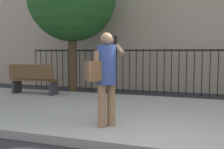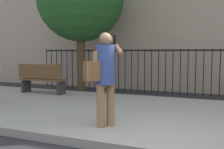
{
  "view_description": "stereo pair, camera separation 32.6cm",
  "coord_description": "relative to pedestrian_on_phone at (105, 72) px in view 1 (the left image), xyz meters",
  "views": [
    {
      "loc": [
        0.74,
        -3.65,
        1.5
      ],
      "look_at": [
        -0.93,
        1.11,
        1.07
      ],
      "focal_mm": 42.89,
      "sensor_mm": 36.0,
      "label": 1
    },
    {
      "loc": [
        1.04,
        -3.53,
        1.5
      ],
      "look_at": [
        -0.93,
        1.11,
        1.07
      ],
      "focal_mm": 42.89,
      "sensor_mm": 36.0,
      "label": 2
    }
  ],
  "objects": [
    {
      "name": "sidewalk",
      "position": [
        0.94,
        1.41,
        -1.06
      ],
      "size": [
        28.0,
        4.4,
        0.15
      ],
      "primitive_type": "cube",
      "color": "#9E9B93",
      "rests_on": "ground"
    },
    {
      "name": "pedestrian_on_phone",
      "position": [
        0.0,
        0.0,
        0.0
      ],
      "size": [
        0.65,
        0.71,
        1.69
      ],
      "color": "#936B4C",
      "rests_on": "sidewalk"
    },
    {
      "name": "iron_fence",
      "position": [
        0.94,
        5.11,
        -0.11
      ],
      "size": [
        12.03,
        0.04,
        1.6
      ],
      "color": "black",
      "rests_on": "ground"
    },
    {
      "name": "street_bench",
      "position": [
        -3.47,
        2.7,
        -0.48
      ],
      "size": [
        1.6,
        0.45,
        0.95
      ],
      "color": "brown",
      "rests_on": "sidewalk"
    }
  ]
}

